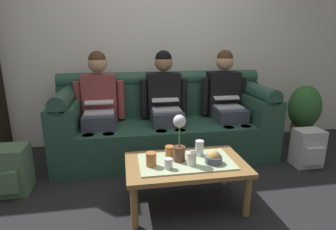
{
  "coord_description": "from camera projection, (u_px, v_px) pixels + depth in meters",
  "views": [
    {
      "loc": [
        -0.49,
        -1.89,
        1.34
      ],
      "look_at": [
        -0.03,
        0.75,
        0.6
      ],
      "focal_mm": 29.21,
      "sensor_mm": 36.0,
      "label": 1
    }
  ],
  "objects": [
    {
      "name": "ground_plane",
      "position": [
        188.0,
        209.0,
        2.23
      ],
      "size": [
        14.0,
        14.0,
        0.0
      ],
      "primitive_type": "plane",
      "color": "black"
    },
    {
      "name": "cup_far_left",
      "position": [
        170.0,
        151.0,
        2.31
      ],
      "size": [
        0.08,
        0.08,
        0.09
      ],
      "primitive_type": "cylinder",
      "color": "#B26633",
      "rests_on": "coffee_table"
    },
    {
      "name": "flower_vase",
      "position": [
        179.0,
        139.0,
        2.18
      ],
      "size": [
        0.1,
        0.1,
        0.39
      ],
      "color": "brown",
      "rests_on": "coffee_table"
    },
    {
      "name": "potted_plant",
      "position": [
        304.0,
        112.0,
        3.53
      ],
      "size": [
        0.4,
        0.4,
        0.78
      ],
      "color": "brown",
      "rests_on": "ground_plane"
    },
    {
      "name": "cup_far_center",
      "position": [
        151.0,
        159.0,
        2.12
      ],
      "size": [
        0.08,
        0.08,
        0.11
      ],
      "primitive_type": "cylinder",
      "color": "#B26633",
      "rests_on": "coffee_table"
    },
    {
      "name": "backpack_left",
      "position": [
        9.0,
        171.0,
        2.43
      ],
      "size": [
        0.33,
        0.32,
        0.43
      ],
      "color": "#4C6B4C",
      "rests_on": "ground_plane"
    },
    {
      "name": "person_left",
      "position": [
        99.0,
        103.0,
        3.04
      ],
      "size": [
        0.56,
        0.67,
        1.22
      ],
      "color": "#383D4C",
      "rests_on": "ground_plane"
    },
    {
      "name": "couch",
      "position": [
        165.0,
        124.0,
        3.24
      ],
      "size": [
        2.45,
        0.88,
        0.96
      ],
      "color": "#234738",
      "rests_on": "ground_plane"
    },
    {
      "name": "coffee_table",
      "position": [
        186.0,
        167.0,
        2.23
      ],
      "size": [
        0.97,
        0.59,
        0.39
      ],
      "color": "olive",
      "rests_on": "ground_plane"
    },
    {
      "name": "cup_near_right",
      "position": [
        191.0,
        158.0,
        2.14
      ],
      "size": [
        0.08,
        0.08,
        0.11
      ],
      "primitive_type": "cylinder",
      "color": "white",
      "rests_on": "coffee_table"
    },
    {
      "name": "cup_far_right",
      "position": [
        168.0,
        164.0,
        2.08
      ],
      "size": [
        0.06,
        0.06,
        0.08
      ],
      "primitive_type": "cylinder",
      "color": "silver",
      "rests_on": "coffee_table"
    },
    {
      "name": "person_right",
      "position": [
        226.0,
        98.0,
        3.28
      ],
      "size": [
        0.56,
        0.67,
        1.22
      ],
      "color": "#383D4C",
      "rests_on": "ground_plane"
    },
    {
      "name": "back_wall_patterned",
      "position": [
        158.0,
        30.0,
        3.46
      ],
      "size": [
        6.0,
        0.12,
        2.9
      ],
      "primitive_type": "cube",
      "color": "silver",
      "rests_on": "ground_plane"
    },
    {
      "name": "cup_near_left",
      "position": [
        199.0,
        148.0,
        2.32
      ],
      "size": [
        0.07,
        0.07,
        0.13
      ],
      "primitive_type": "cylinder",
      "color": "silver",
      "rests_on": "coffee_table"
    },
    {
      "name": "snack_bowl",
      "position": [
        214.0,
        158.0,
        2.18
      ],
      "size": [
        0.14,
        0.14,
        0.11
      ],
      "color": "#4C5666",
      "rests_on": "coffee_table"
    },
    {
      "name": "backpack_right",
      "position": [
        308.0,
        148.0,
        2.96
      ],
      "size": [
        0.29,
        0.26,
        0.41
      ],
      "color": "#B7B7BC",
      "rests_on": "ground_plane"
    },
    {
      "name": "person_middle",
      "position": [
        165.0,
        100.0,
        3.16
      ],
      "size": [
        0.56,
        0.67,
        1.22
      ],
      "color": "#383D4C",
      "rests_on": "ground_plane"
    }
  ]
}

